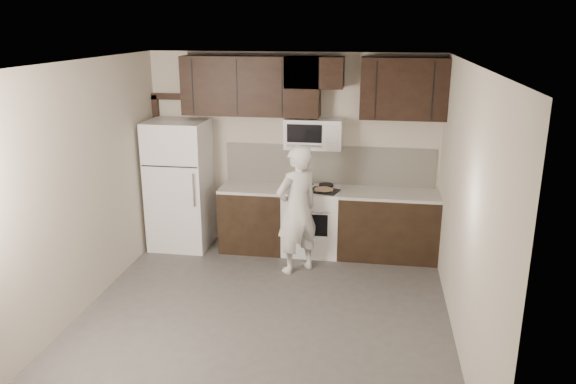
% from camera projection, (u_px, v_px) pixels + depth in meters
% --- Properties ---
extents(floor, '(4.50, 4.50, 0.00)m').
position_uv_depth(floor, '(263.00, 318.00, 6.07)').
color(floor, '#4A4846').
rests_on(floor, ground).
extents(back_wall, '(4.00, 0.00, 4.00)m').
position_uv_depth(back_wall, '(293.00, 151.00, 7.81)').
color(back_wall, beige).
rests_on(back_wall, ground).
extents(ceiling, '(4.50, 4.50, 0.00)m').
position_uv_depth(ceiling, '(259.00, 63.00, 5.29)').
color(ceiling, white).
rests_on(ceiling, back_wall).
extents(counter_run, '(2.95, 0.64, 0.91)m').
position_uv_depth(counter_run, '(333.00, 222.00, 7.68)').
color(counter_run, black).
rests_on(counter_run, floor).
extents(stove, '(0.76, 0.66, 0.94)m').
position_uv_depth(stove, '(311.00, 220.00, 7.73)').
color(stove, white).
rests_on(stove, floor).
extents(backsplash, '(2.90, 0.02, 0.54)m').
position_uv_depth(backsplash, '(329.00, 165.00, 7.77)').
color(backsplash, silver).
rests_on(backsplash, counter_run).
extents(upper_cabinets, '(3.48, 0.35, 0.78)m').
position_uv_depth(upper_cabinets, '(307.00, 85.00, 7.34)').
color(upper_cabinets, black).
rests_on(upper_cabinets, back_wall).
extents(microwave, '(0.76, 0.42, 0.40)m').
position_uv_depth(microwave, '(314.00, 133.00, 7.49)').
color(microwave, white).
rests_on(microwave, upper_cabinets).
extents(refrigerator, '(0.80, 0.76, 1.80)m').
position_uv_depth(refrigerator, '(180.00, 185.00, 7.83)').
color(refrigerator, white).
rests_on(refrigerator, floor).
extents(door_trim, '(0.50, 0.08, 2.12)m').
position_uv_depth(door_trim, '(161.00, 154.00, 8.08)').
color(door_trim, black).
rests_on(door_trim, floor).
extents(saucepan, '(0.30, 0.18, 0.17)m').
position_uv_depth(saucepan, '(297.00, 186.00, 7.46)').
color(saucepan, silver).
rests_on(saucepan, stove).
extents(baking_tray, '(0.43, 0.37, 0.02)m').
position_uv_depth(baking_tray, '(324.00, 191.00, 7.47)').
color(baking_tray, black).
rests_on(baking_tray, counter_run).
extents(pizza, '(0.31, 0.31, 0.02)m').
position_uv_depth(pizza, '(324.00, 190.00, 7.46)').
color(pizza, beige).
rests_on(pizza, baking_tray).
extents(person, '(0.71, 0.70, 1.65)m').
position_uv_depth(person, '(297.00, 210.00, 7.02)').
color(person, white).
rests_on(person, floor).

